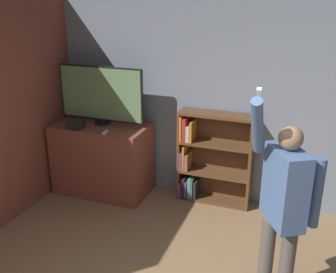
% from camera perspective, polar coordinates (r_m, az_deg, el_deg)
% --- Properties ---
extents(wall_back, '(6.98, 0.06, 2.70)m').
position_cam_1_polar(wall_back, '(5.16, 10.11, 4.60)').
color(wall_back, gray).
rests_on(wall_back, ground_plane).
extents(tv_ledge, '(1.30, 0.71, 1.00)m').
position_cam_1_polar(tv_ledge, '(5.64, -9.43, -3.15)').
color(tv_ledge, brown).
rests_on(tv_ledge, ground_plane).
extents(television, '(1.22, 0.22, 0.80)m').
position_cam_1_polar(television, '(5.40, -9.68, 6.01)').
color(television, black).
rests_on(television, tv_ledge).
extents(game_console, '(0.21, 0.17, 0.09)m').
position_cam_1_polar(game_console, '(5.40, -13.26, 1.66)').
color(game_console, black).
rests_on(game_console, tv_ledge).
extents(remote_loose, '(0.05, 0.14, 0.02)m').
position_cam_1_polar(remote_loose, '(5.14, -9.09, 0.61)').
color(remote_loose, white).
rests_on(remote_loose, tv_ledge).
extents(bookshelf, '(0.99, 0.28, 1.26)m').
position_cam_1_polar(bookshelf, '(5.31, 5.80, -3.31)').
color(bookshelf, brown).
rests_on(bookshelf, ground_plane).
extents(person, '(0.59, 0.58, 2.08)m').
position_cam_1_polar(person, '(3.47, 16.36, -9.24)').
color(person, '#56514C').
rests_on(person, ground_plane).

